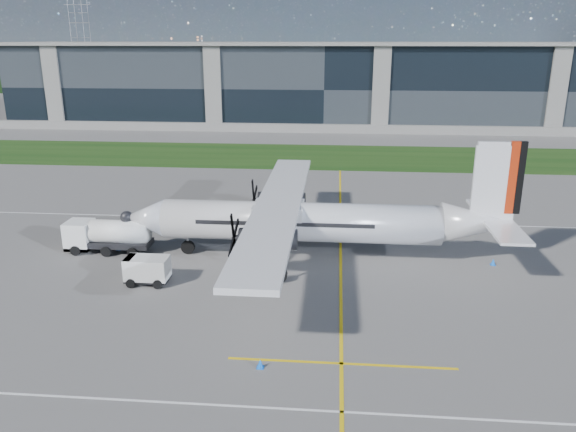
% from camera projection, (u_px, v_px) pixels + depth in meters
% --- Properties ---
extents(ground, '(400.00, 400.00, 0.00)m').
position_uv_depth(ground, '(317.00, 169.00, 73.25)').
color(ground, '#5F5D5A').
rests_on(ground, ground).
extents(grass_strip, '(400.00, 18.00, 0.04)m').
position_uv_depth(grass_strip, '(319.00, 156.00, 80.85)').
color(grass_strip, '#14380F').
rests_on(grass_strip, ground).
extents(terminal_building, '(120.00, 20.00, 15.00)m').
position_uv_depth(terminal_building, '(325.00, 86.00, 108.97)').
color(terminal_building, black).
rests_on(terminal_building, ground).
extents(tree_line, '(400.00, 6.00, 6.00)m').
position_uv_depth(tree_line, '(330.00, 85.00, 167.31)').
color(tree_line, black).
rests_on(tree_line, ground).
extents(pylon_west, '(9.00, 4.60, 30.00)m').
position_uv_depth(pylon_west, '(81.00, 43.00, 179.80)').
color(pylon_west, gray).
rests_on(pylon_west, ground).
extents(yellow_taxiway_centerline, '(0.20, 70.00, 0.01)m').
position_uv_depth(yellow_taxiway_centerline, '(341.00, 253.00, 44.51)').
color(yellow_taxiway_centerline, yellow).
rests_on(yellow_taxiway_centerline, ground).
extents(turboprop_aircraft, '(29.94, 31.05, 9.32)m').
position_uv_depth(turboprop_aircraft, '(315.00, 200.00, 42.13)').
color(turboprop_aircraft, white).
rests_on(turboprop_aircraft, ground).
extents(fuel_tanker_truck, '(7.04, 2.29, 2.64)m').
position_uv_depth(fuel_tanker_truck, '(102.00, 236.00, 44.38)').
color(fuel_tanker_truck, white).
rests_on(fuel_tanker_truck, ground).
extents(baggage_tug, '(3.14, 1.88, 1.88)m').
position_uv_depth(baggage_tug, '(147.00, 270.00, 38.72)').
color(baggage_tug, white).
rests_on(baggage_tug, ground).
extents(ground_crew_person, '(0.61, 0.82, 1.90)m').
position_uv_depth(ground_crew_person, '(128.00, 273.00, 38.33)').
color(ground_crew_person, '#F25907').
rests_on(ground_crew_person, ground).
extents(safety_cone_nose_port, '(0.36, 0.36, 0.50)m').
position_uv_depth(safety_cone_nose_port, '(141.00, 259.00, 42.53)').
color(safety_cone_nose_port, blue).
rests_on(safety_cone_nose_port, ground).
extents(safety_cone_tail, '(0.36, 0.36, 0.50)m').
position_uv_depth(safety_cone_tail, '(493.00, 262.00, 42.01)').
color(safety_cone_tail, blue).
rests_on(safety_cone_tail, ground).
extents(safety_cone_fwd, '(0.36, 0.36, 0.50)m').
position_uv_depth(safety_cone_fwd, '(119.00, 247.00, 45.02)').
color(safety_cone_fwd, blue).
rests_on(safety_cone_fwd, ground).
extents(safety_cone_stbdwing, '(0.36, 0.36, 0.50)m').
position_uv_depth(safety_cone_stbdwing, '(293.00, 200.00, 58.22)').
color(safety_cone_stbdwing, blue).
rests_on(safety_cone_stbdwing, ground).
extents(safety_cone_portwing, '(0.36, 0.36, 0.50)m').
position_uv_depth(safety_cone_portwing, '(260.00, 363.00, 28.88)').
color(safety_cone_portwing, blue).
rests_on(safety_cone_portwing, ground).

